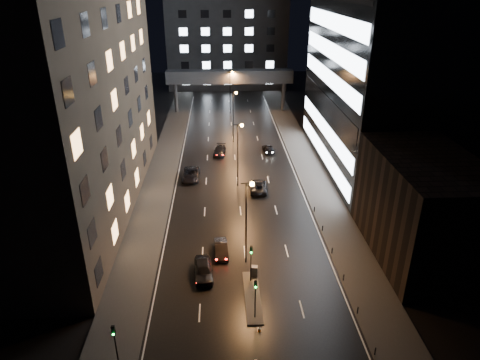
{
  "coord_description": "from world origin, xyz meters",
  "views": [
    {
      "loc": [
        -2.69,
        -32.21,
        29.27
      ],
      "look_at": [
        0.01,
        21.64,
        4.0
      ],
      "focal_mm": 32.0,
      "sensor_mm": 36.0,
      "label": 1
    }
  ],
  "objects_px": {
    "car_toward_a": "(259,186)",
    "car_away_d": "(220,151)",
    "utility_cabinet": "(254,271)",
    "car_away_b": "(221,249)",
    "car_away_c": "(191,174)",
    "car_toward_b": "(268,149)",
    "car_away_a": "(203,270)"
  },
  "relations": [
    {
      "from": "car_toward_a",
      "to": "car_away_d",
      "type": "bearing_deg",
      "value": -64.81
    },
    {
      "from": "car_toward_a",
      "to": "utility_cabinet",
      "type": "bearing_deg",
      "value": 87.8
    },
    {
      "from": "car_toward_a",
      "to": "car_away_b",
      "type": "bearing_deg",
      "value": 74.64
    },
    {
      "from": "car_away_c",
      "to": "car_away_d",
      "type": "distance_m",
      "value": 11.5
    },
    {
      "from": "car_away_c",
      "to": "utility_cabinet",
      "type": "bearing_deg",
      "value": -70.4
    },
    {
      "from": "car_away_c",
      "to": "car_toward_b",
      "type": "relative_size",
      "value": 1.29
    },
    {
      "from": "car_away_c",
      "to": "car_toward_b",
      "type": "xyz_separation_m",
      "value": [
        13.85,
        11.31,
        -0.15
      ]
    },
    {
      "from": "car_away_c",
      "to": "car_away_d",
      "type": "relative_size",
      "value": 1.16
    },
    {
      "from": "car_away_d",
      "to": "car_away_a",
      "type": "bearing_deg",
      "value": -85.78
    },
    {
      "from": "car_away_c",
      "to": "utility_cabinet",
      "type": "xyz_separation_m",
      "value": [
        8.18,
        -25.7,
        -0.03
      ]
    },
    {
      "from": "car_away_c",
      "to": "car_away_d",
      "type": "bearing_deg",
      "value": 67.58
    },
    {
      "from": "car_away_b",
      "to": "car_toward_b",
      "type": "distance_m",
      "value": 33.8
    },
    {
      "from": "car_away_b",
      "to": "utility_cabinet",
      "type": "height_order",
      "value": "car_away_b"
    },
    {
      "from": "car_away_a",
      "to": "car_away_c",
      "type": "xyz_separation_m",
      "value": [
        -2.7,
        25.29,
        -0.03
      ]
    },
    {
      "from": "car_toward_b",
      "to": "utility_cabinet",
      "type": "height_order",
      "value": "utility_cabinet"
    },
    {
      "from": "utility_cabinet",
      "to": "car_toward_b",
      "type": "bearing_deg",
      "value": 91.43
    },
    {
      "from": "car_toward_b",
      "to": "utility_cabinet",
      "type": "relative_size",
      "value": 3.62
    },
    {
      "from": "car_away_b",
      "to": "utility_cabinet",
      "type": "distance_m",
      "value": 5.68
    },
    {
      "from": "car_away_a",
      "to": "car_away_c",
      "type": "bearing_deg",
      "value": 90.98
    },
    {
      "from": "car_toward_a",
      "to": "car_toward_b",
      "type": "xyz_separation_m",
      "value": [
        3.29,
        16.06,
        -0.1
      ]
    },
    {
      "from": "car_away_a",
      "to": "utility_cabinet",
      "type": "height_order",
      "value": "car_away_a"
    },
    {
      "from": "car_away_c",
      "to": "car_away_b",
      "type": "bearing_deg",
      "value": -75.64
    },
    {
      "from": "car_away_c",
      "to": "car_toward_b",
      "type": "bearing_deg",
      "value": 41.17
    },
    {
      "from": "car_away_a",
      "to": "car_away_b",
      "type": "distance_m",
      "value": 4.52
    },
    {
      "from": "utility_cabinet",
      "to": "car_away_d",
      "type": "bearing_deg",
      "value": 105.56
    },
    {
      "from": "car_away_c",
      "to": "utility_cabinet",
      "type": "height_order",
      "value": "car_away_c"
    },
    {
      "from": "car_away_a",
      "to": "car_away_b",
      "type": "relative_size",
      "value": 1.14
    },
    {
      "from": "car_away_b",
      "to": "car_away_a",
      "type": "bearing_deg",
      "value": -119.38
    },
    {
      "from": "car_away_a",
      "to": "utility_cabinet",
      "type": "relative_size",
      "value": 3.97
    },
    {
      "from": "car_away_b",
      "to": "car_away_c",
      "type": "xyz_separation_m",
      "value": [
        -4.68,
        21.23,
        0.09
      ]
    },
    {
      "from": "car_away_d",
      "to": "utility_cabinet",
      "type": "bearing_deg",
      "value": -77.08
    },
    {
      "from": "car_away_b",
      "to": "utility_cabinet",
      "type": "relative_size",
      "value": 3.48
    }
  ]
}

